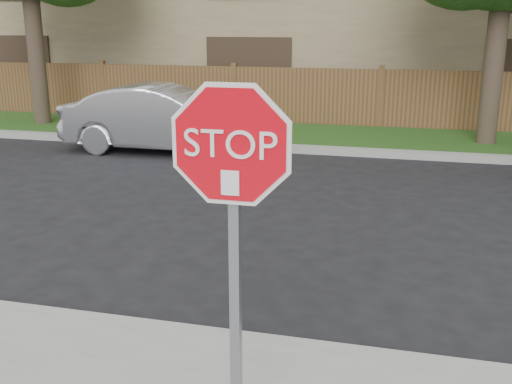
# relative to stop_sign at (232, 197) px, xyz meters

# --- Properties ---
(ground) EXTENTS (90.00, 90.00, 0.00)m
(ground) POSITION_rel_stop_sign_xyz_m (0.32, 1.48, -1.83)
(ground) COLOR black
(ground) RESTS_ON ground
(far_curb) EXTENTS (70.00, 0.30, 0.15)m
(far_curb) POSITION_rel_stop_sign_xyz_m (0.32, 9.63, -1.75)
(far_curb) COLOR gray
(far_curb) RESTS_ON ground
(grass_strip) EXTENTS (70.00, 3.00, 0.12)m
(grass_strip) POSITION_rel_stop_sign_xyz_m (0.32, 11.28, -1.77)
(grass_strip) COLOR #1E4714
(grass_strip) RESTS_ON ground
(fence) EXTENTS (70.00, 0.12, 1.60)m
(fence) POSITION_rel_stop_sign_xyz_m (0.32, 12.88, -1.03)
(fence) COLOR #4F361C
(fence) RESTS_ON ground
(stop_sign) EXTENTS (1.01, 0.13, 2.55)m
(stop_sign) POSITION_rel_stop_sign_xyz_m (0.00, 0.00, 0.00)
(stop_sign) COLOR gray
(stop_sign) RESTS_ON sidewalk_near
(sedan_left) EXTENTS (4.49, 1.64, 1.47)m
(sedan_left) POSITION_rel_stop_sign_xyz_m (-4.17, 9.02, -1.10)
(sedan_left) COLOR #B4B5B9
(sedan_left) RESTS_ON ground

